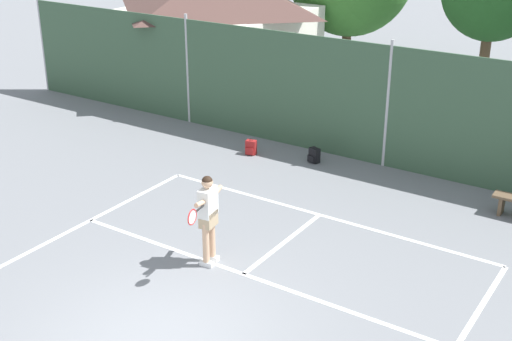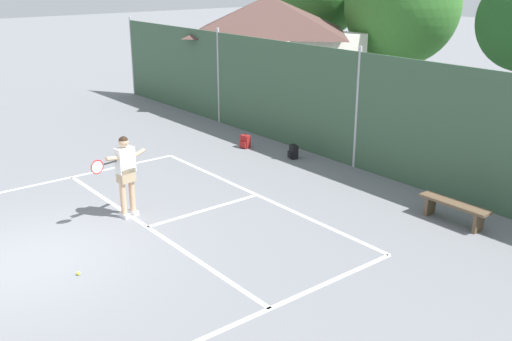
{
  "view_description": "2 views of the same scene",
  "coord_description": "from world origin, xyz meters",
  "px_view_note": "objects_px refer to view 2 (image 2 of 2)",
  "views": [
    {
      "loc": [
        6.35,
        -6.72,
        6.86
      ],
      "look_at": [
        -0.55,
        3.74,
        1.57
      ],
      "focal_mm": 47.81,
      "sensor_mm": 36.0,
      "label": 1
    },
    {
      "loc": [
        10.43,
        -2.9,
        5.25
      ],
      "look_at": [
        0.54,
        5.04,
        0.88
      ],
      "focal_mm": 41.14,
      "sensor_mm": 36.0,
      "label": 2
    }
  ],
  "objects_px": {
    "backpack_red": "(245,142)",
    "backpack_black": "(293,152)",
    "tennis_ball": "(78,273)",
    "tennis_player": "(125,169)",
    "courtside_bench": "(454,207)"
  },
  "relations": [
    {
      "from": "tennis_ball",
      "to": "backpack_black",
      "type": "bearing_deg",
      "value": 109.35
    },
    {
      "from": "backpack_black",
      "to": "courtside_bench",
      "type": "height_order",
      "value": "courtside_bench"
    },
    {
      "from": "tennis_ball",
      "to": "backpack_red",
      "type": "bearing_deg",
      "value": 121.41
    },
    {
      "from": "tennis_player",
      "to": "courtside_bench",
      "type": "bearing_deg",
      "value": 48.36
    },
    {
      "from": "tennis_player",
      "to": "backpack_black",
      "type": "bearing_deg",
      "value": 98.31
    },
    {
      "from": "courtside_bench",
      "to": "backpack_red",
      "type": "bearing_deg",
      "value": -179.55
    },
    {
      "from": "backpack_red",
      "to": "backpack_black",
      "type": "xyz_separation_m",
      "value": [
        1.73,
        0.44,
        0.0
      ]
    },
    {
      "from": "courtside_bench",
      "to": "backpack_black",
      "type": "bearing_deg",
      "value": 176.13
    },
    {
      "from": "backpack_red",
      "to": "backpack_black",
      "type": "relative_size",
      "value": 1.0
    },
    {
      "from": "backpack_red",
      "to": "courtside_bench",
      "type": "relative_size",
      "value": 0.29
    },
    {
      "from": "tennis_ball",
      "to": "backpack_black",
      "type": "distance_m",
      "value": 8.15
    },
    {
      "from": "backpack_red",
      "to": "backpack_black",
      "type": "distance_m",
      "value": 1.78
    },
    {
      "from": "tennis_player",
      "to": "courtside_bench",
      "type": "relative_size",
      "value": 1.16
    },
    {
      "from": "tennis_ball",
      "to": "backpack_black",
      "type": "xyz_separation_m",
      "value": [
        -2.7,
        7.69,
        0.16
      ]
    },
    {
      "from": "tennis_ball",
      "to": "backpack_red",
      "type": "distance_m",
      "value": 8.5
    }
  ]
}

